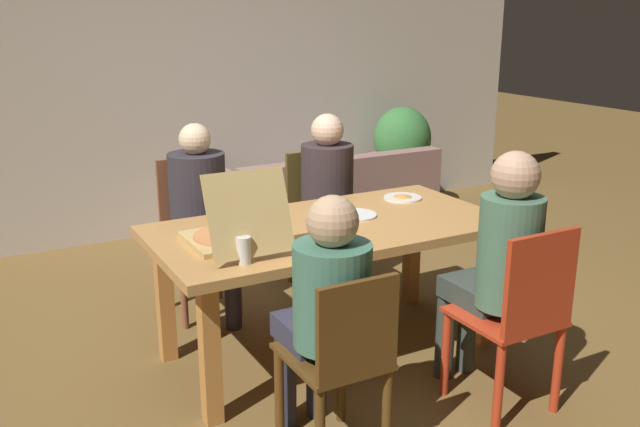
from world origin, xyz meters
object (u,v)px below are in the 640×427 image
at_px(person_0, 331,188).
at_px(couch, 326,204).
at_px(person_3, 201,206).
at_px(pizza_box_0, 232,234).
at_px(chair_3, 195,231).
at_px(drinking_glass_0, 244,250).
at_px(chair_0, 321,214).
at_px(chair_2, 518,315).
at_px(potted_plant, 402,145).
at_px(person_2, 499,258).
at_px(plate_1, 403,197).
at_px(dining_table, 329,240).
at_px(chair_1, 341,362).
at_px(person_1, 326,301).
at_px(plate_0, 354,215).
at_px(drinking_glass_1, 239,211).

xyz_separation_m(person_0, couch, (0.58, 1.11, -0.46)).
height_order(person_3, pizza_box_0, person_3).
height_order(person_0, person_3, person_3).
distance_m(chair_3, drinking_glass_0, 1.34).
relative_size(person_0, pizza_box_0, 2.21).
height_order(chair_0, pizza_box_0, pizza_box_0).
height_order(chair_2, potted_plant, potted_plant).
relative_size(person_3, couch, 0.67).
relative_size(chair_0, person_3, 0.76).
bearing_deg(chair_2, person_2, 90.00).
relative_size(person_3, drinking_glass_0, 9.57).
xyz_separation_m(person_0, drinking_glass_0, (-1.12, -1.16, 0.10)).
bearing_deg(plate_1, chair_3, 147.87).
bearing_deg(drinking_glass_0, dining_table, 28.26).
bearing_deg(pizza_box_0, person_0, 39.52).
bearing_deg(chair_1, person_1, 90.00).
xyz_separation_m(chair_2, potted_plant, (1.56, 3.18, 0.13)).
bearing_deg(person_2, person_0, 90.00).
distance_m(person_0, plate_0, 0.79).
xyz_separation_m(chair_0, person_2, (0.00, -1.77, 0.24)).
bearing_deg(person_3, person_0, 0.54).
bearing_deg(couch, plate_0, -114.58).
xyz_separation_m(dining_table, person_3, (-0.45, 0.80, 0.06)).
relative_size(chair_0, plate_1, 4.00).
height_order(plate_1, drinking_glass_0, drinking_glass_0).
xyz_separation_m(chair_2, person_3, (-0.93, 1.78, 0.21)).
distance_m(chair_0, person_2, 1.79).
xyz_separation_m(person_3, pizza_box_0, (-0.14, -0.87, 0.09)).
xyz_separation_m(chair_0, person_3, (-0.93, -0.16, 0.22)).
height_order(person_0, chair_3, person_0).
height_order(person_1, plate_0, person_1).
height_order(person_0, chair_1, person_0).
bearing_deg(person_2, dining_table, 120.29).
height_order(person_0, chair_2, person_0).
bearing_deg(potted_plant, pizza_box_0, -139.18).
xyz_separation_m(dining_table, drinking_glass_1, (-0.40, 0.29, 0.15)).
distance_m(chair_0, chair_3, 0.93).
bearing_deg(chair_3, dining_table, -64.55).
bearing_deg(person_0, potted_plant, 41.68).
bearing_deg(person_0, drinking_glass_1, -149.38).
bearing_deg(chair_0, chair_1, -116.35).
relative_size(chair_2, plate_0, 3.76).
height_order(chair_1, drinking_glass_0, drinking_glass_0).
relative_size(chair_3, potted_plant, 0.98).
distance_m(chair_0, person_3, 0.97).
height_order(chair_1, person_1, person_1).
relative_size(person_1, potted_plant, 1.16).
xyz_separation_m(chair_3, couch, (1.50, 0.97, -0.27)).
bearing_deg(person_0, person_1, -120.26).
distance_m(person_3, potted_plant, 2.86).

